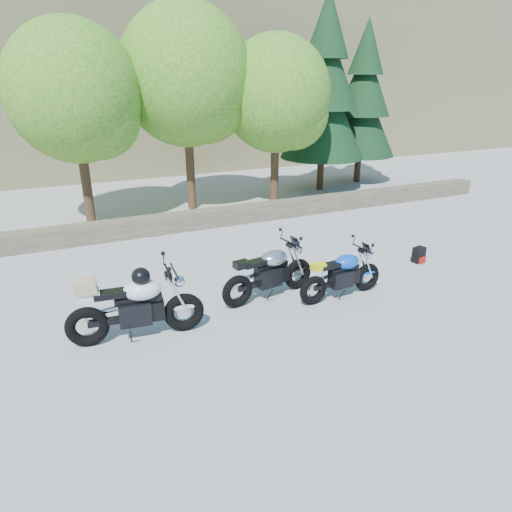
# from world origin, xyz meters

# --- Properties ---
(ground) EXTENTS (90.00, 90.00, 0.00)m
(ground) POSITION_xyz_m (0.00, 0.00, 0.00)
(ground) COLOR gray
(ground) RESTS_ON ground
(stone_wall) EXTENTS (22.00, 0.55, 0.50)m
(stone_wall) POSITION_xyz_m (0.00, 5.50, 0.25)
(stone_wall) COLOR #4C3E32
(stone_wall) RESTS_ON ground
(hillside) EXTENTS (80.00, 30.00, 15.00)m
(hillside) POSITION_xyz_m (3.00, 28.00, 7.50)
(hillside) COLOR brown
(hillside) RESTS_ON ground
(tree_decid_left) EXTENTS (3.67, 3.67, 5.62)m
(tree_decid_left) POSITION_xyz_m (-2.39, 7.14, 3.63)
(tree_decid_left) COLOR #382314
(tree_decid_left) RESTS_ON ground
(tree_decid_mid) EXTENTS (4.08, 4.08, 6.24)m
(tree_decid_mid) POSITION_xyz_m (0.91, 7.54, 4.04)
(tree_decid_mid) COLOR #382314
(tree_decid_mid) RESTS_ON ground
(tree_decid_right) EXTENTS (3.54, 3.54, 5.41)m
(tree_decid_right) POSITION_xyz_m (3.71, 6.94, 3.50)
(tree_decid_right) COLOR #382314
(tree_decid_right) RESTS_ON ground
(conifer_near) EXTENTS (3.17, 3.17, 7.06)m
(conifer_near) POSITION_xyz_m (6.20, 8.20, 3.68)
(conifer_near) COLOR #382314
(conifer_near) RESTS_ON ground
(conifer_far) EXTENTS (2.82, 2.82, 6.27)m
(conifer_far) POSITION_xyz_m (8.40, 8.80, 3.27)
(conifer_far) COLOR #382314
(conifer_far) RESTS_ON ground
(silver_bike) EXTENTS (2.15, 0.69, 1.08)m
(silver_bike) POSITION_xyz_m (0.29, 0.55, 0.53)
(silver_bike) COLOR black
(silver_bike) RESTS_ON ground
(white_bike) EXTENTS (2.32, 0.73, 1.28)m
(white_bike) POSITION_xyz_m (-2.45, 0.08, 0.63)
(white_bike) COLOR black
(white_bike) RESTS_ON ground
(blue_bike) EXTENTS (1.96, 0.62, 0.98)m
(blue_bike) POSITION_xyz_m (1.63, -0.04, 0.48)
(blue_bike) COLOR black
(blue_bike) RESTS_ON ground
(backpack) EXTENTS (0.31, 0.28, 0.38)m
(backpack) POSITION_xyz_m (4.39, 0.74, 0.18)
(backpack) COLOR black
(backpack) RESTS_ON ground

